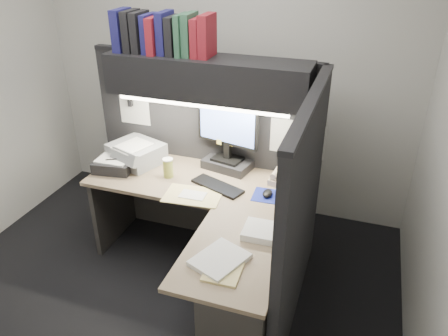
{
  "coord_description": "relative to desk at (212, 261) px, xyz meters",
  "views": [
    {
      "loc": [
        1.27,
        -2.2,
        2.42
      ],
      "look_at": [
        0.34,
        0.51,
        0.9
      ],
      "focal_mm": 35.0,
      "sensor_mm": 36.0,
      "label": 1
    }
  ],
  "objects": [
    {
      "name": "pinned_papers",
      "position": [
        -0.0,
        0.56,
        0.61
      ],
      "size": [
        1.76,
        1.31,
        0.51
      ],
      "color": "white",
      "rests_on": "partition_back"
    },
    {
      "name": "desk",
      "position": [
        0.0,
        0.0,
        0.0
      ],
      "size": [
        1.7,
        1.53,
        0.73
      ],
      "color": "#847654",
      "rests_on": "floor"
    },
    {
      "name": "mouse",
      "position": [
        0.26,
        0.5,
        0.31
      ],
      "size": [
        0.07,
        0.11,
        0.04
      ],
      "primitive_type": "ellipsoid",
      "rotation": [
        0.0,
        0.0,
        0.02
      ],
      "color": "black",
      "rests_on": "mousepad"
    },
    {
      "name": "monitor",
      "position": [
        -0.16,
        0.82,
        0.51
      ],
      "size": [
        0.53,
        0.31,
        0.57
      ],
      "rotation": [
        0.0,
        0.0,
        -0.21
      ],
      "color": "black",
      "rests_on": "desk"
    },
    {
      "name": "overhead_shelf",
      "position": [
        -0.3,
        0.75,
        1.06
      ],
      "size": [
        1.55,
        0.34,
        0.3
      ],
      "primitive_type": "cube",
      "color": "black",
      "rests_on": "partition_back"
    },
    {
      "name": "floor",
      "position": [
        -0.43,
        0.0,
        -0.44
      ],
      "size": [
        3.5,
        3.5,
        0.0
      ],
      "primitive_type": "plane",
      "color": "black",
      "rests_on": "ground"
    },
    {
      "name": "partition_right",
      "position": [
        0.55,
        0.18,
        0.36
      ],
      "size": [
        0.06,
        1.5,
        1.6
      ],
      "primitive_type": "cube",
      "color": "black",
      "rests_on": "floor"
    },
    {
      "name": "paper_stack_a",
      "position": [
        0.34,
        0.03,
        0.31
      ],
      "size": [
        0.26,
        0.22,
        0.05
      ],
      "primitive_type": "cube",
      "rotation": [
        0.0,
        0.0,
        0.03
      ],
      "color": "white",
      "rests_on": "desk"
    },
    {
      "name": "partition_back",
      "position": [
        -0.4,
        0.93,
        0.36
      ],
      "size": [
        1.9,
        0.06,
        1.6
      ],
      "primitive_type": "cube",
      "color": "black",
      "rests_on": "floor"
    },
    {
      "name": "notebook_stack",
      "position": [
        -1.02,
        0.5,
        0.33
      ],
      "size": [
        0.34,
        0.29,
        0.09
      ],
      "primitive_type": "cube",
      "rotation": [
        0.0,
        0.0,
        0.14
      ],
      "color": "black",
      "rests_on": "desk"
    },
    {
      "name": "wall_back",
      "position": [
        -0.43,
        1.5,
        0.91
      ],
      "size": [
        3.5,
        0.04,
        2.7
      ],
      "primitive_type": "cube",
      "color": "beige",
      "rests_on": "floor"
    },
    {
      "name": "mousepad",
      "position": [
        0.26,
        0.5,
        0.29
      ],
      "size": [
        0.23,
        0.22,
        0.0
      ],
      "primitive_type": "cube",
      "rotation": [
        0.0,
        0.0,
        0.04
      ],
      "color": "navy",
      "rests_on": "desk"
    },
    {
      "name": "coffee_cup",
      "position": [
        -0.56,
        0.53,
        0.36
      ],
      "size": [
        0.1,
        0.1,
        0.15
      ],
      "primitive_type": "cylinder",
      "rotation": [
        0.0,
        0.0,
        0.41
      ],
      "color": "#C7C850",
      "rests_on": "desk"
    },
    {
      "name": "keyboard",
      "position": [
        -0.13,
        0.5,
        0.3
      ],
      "size": [
        0.45,
        0.28,
        0.02
      ],
      "primitive_type": "cube",
      "rotation": [
        0.0,
        0.0,
        -0.37
      ],
      "color": "black",
      "rests_on": "desk"
    },
    {
      "name": "paper_stack_b",
      "position": [
        0.17,
        -0.31,
        0.3
      ],
      "size": [
        0.35,
        0.38,
        0.03
      ],
      "primitive_type": "cube",
      "rotation": [
        0.0,
        0.0,
        -0.39
      ],
      "color": "white",
      "rests_on": "desk"
    },
    {
      "name": "printer",
      "position": [
        -0.92,
        0.69,
        0.37
      ],
      "size": [
        0.5,
        0.46,
        0.16
      ],
      "primitive_type": "cube",
      "rotation": [
        0.0,
        0.0,
        -0.35
      ],
      "color": "#929597",
      "rests_on": "desk"
    },
    {
      "name": "task_light_tube",
      "position": [
        -0.3,
        0.61,
        0.89
      ],
      "size": [
        1.32,
        0.04,
        0.04
      ],
      "primitive_type": "cylinder",
      "rotation": [
        0.0,
        1.57,
        0.0
      ],
      "color": "white",
      "rests_on": "overhead_shelf"
    },
    {
      "name": "telephone",
      "position": [
        0.33,
        0.73,
        0.33
      ],
      "size": [
        0.23,
        0.23,
        0.08
      ],
      "primitive_type": "cube",
      "rotation": [
        0.0,
        0.0,
        -0.17
      ],
      "color": "#BCAA90",
      "rests_on": "desk"
    },
    {
      "name": "manila_stack",
      "position": [
        0.22,
        -0.37,
        0.29
      ],
      "size": [
        0.22,
        0.27,
        0.01
      ],
      "primitive_type": "cube",
      "rotation": [
        0.0,
        0.0,
        0.04
      ],
      "color": "#DCC97C",
      "rests_on": "desk"
    },
    {
      "name": "open_folder",
      "position": [
        -0.26,
        0.32,
        0.29
      ],
      "size": [
        0.44,
        0.31,
        0.01
      ],
      "primitive_type": "cube",
      "rotation": [
        0.0,
        0.0,
        0.1
      ],
      "color": "#DCC97C",
      "rests_on": "desk"
    },
    {
      "name": "binder_row",
      "position": [
        -0.63,
        0.76,
        1.35
      ],
      "size": [
        0.75,
        0.25,
        0.3
      ],
      "color": "#18164F",
      "rests_on": "overhead_shelf"
    }
  ]
}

